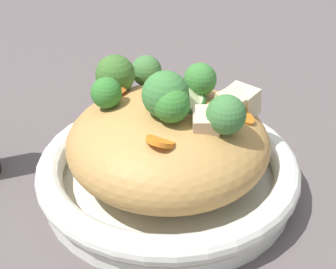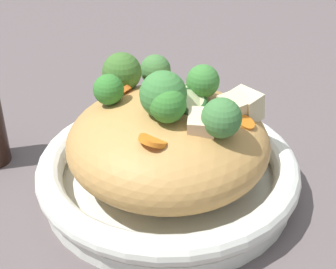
# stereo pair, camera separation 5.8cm
# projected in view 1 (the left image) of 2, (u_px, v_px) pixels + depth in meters

# --- Properties ---
(ground_plane) EXTENTS (3.00, 3.00, 0.00)m
(ground_plane) POSITION_uv_depth(u_px,v_px,m) (168.00, 189.00, 0.62)
(ground_plane) COLOR #584D4E
(serving_bowl) EXTENTS (0.31, 0.31, 0.05)m
(serving_bowl) POSITION_uv_depth(u_px,v_px,m) (168.00, 172.00, 0.61)
(serving_bowl) COLOR white
(serving_bowl) RESTS_ON ground_plane
(noodle_heap) EXTENTS (0.23, 0.23, 0.10)m
(noodle_heap) POSITION_uv_depth(u_px,v_px,m) (168.00, 142.00, 0.59)
(noodle_heap) COLOR #B78748
(noodle_heap) RESTS_ON serving_bowl
(broccoli_florets) EXTENTS (0.15, 0.21, 0.08)m
(broccoli_florets) POSITION_uv_depth(u_px,v_px,m) (159.00, 90.00, 0.57)
(broccoli_florets) COLOR #A1B86F
(broccoli_florets) RESTS_ON serving_bowl
(carrot_coins) EXTENTS (0.15, 0.15, 0.02)m
(carrot_coins) POSITION_uv_depth(u_px,v_px,m) (168.00, 122.00, 0.55)
(carrot_coins) COLOR orange
(carrot_coins) RESTS_ON serving_bowl
(zucchini_slices) EXTENTS (0.06, 0.06, 0.03)m
(zucchini_slices) POSITION_uv_depth(u_px,v_px,m) (190.00, 100.00, 0.57)
(zucchini_slices) COLOR beige
(zucchini_slices) RESTS_ON serving_bowl
(chicken_chunks) EXTENTS (0.11, 0.08, 0.04)m
(chicken_chunks) POSITION_uv_depth(u_px,v_px,m) (230.00, 107.00, 0.57)
(chicken_chunks) COLOR beige
(chicken_chunks) RESTS_ON serving_bowl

